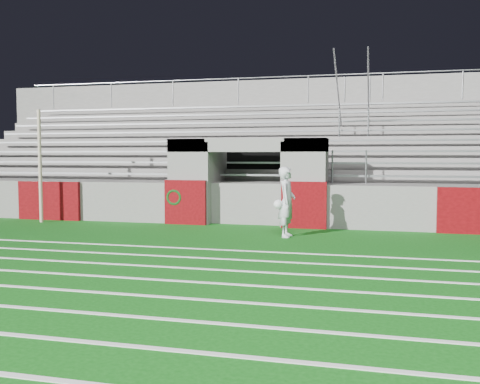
# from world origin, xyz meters

# --- Properties ---
(ground) EXTENTS (90.00, 90.00, 0.00)m
(ground) POSITION_xyz_m (0.00, 0.00, 0.00)
(ground) COLOR #0D5210
(ground) RESTS_ON ground
(field_post) EXTENTS (0.11, 0.11, 3.51)m
(field_post) POSITION_xyz_m (-6.37, 2.33, 1.76)
(field_post) COLOR #C5AF92
(field_post) RESTS_ON ground
(field_markings) EXTENTS (28.00, 8.09, 0.01)m
(field_markings) POSITION_xyz_m (0.00, -5.00, 0.01)
(field_markings) COLOR white
(field_markings) RESTS_ON ground
(stadium_structure) EXTENTS (26.00, 8.48, 5.42)m
(stadium_structure) POSITION_xyz_m (0.00, 7.97, 1.49)
(stadium_structure) COLOR slate
(stadium_structure) RESTS_ON ground
(goalkeeper_with_ball) EXTENTS (0.53, 0.66, 1.81)m
(goalkeeper_with_ball) POSITION_xyz_m (1.58, 1.25, 0.90)
(goalkeeper_with_ball) COLOR silver
(goalkeeper_with_ball) RESTS_ON ground
(hose_coil) EXTENTS (0.58, 0.15, 0.58)m
(hose_coil) POSITION_xyz_m (-2.15, 2.93, 0.82)
(hose_coil) COLOR #0D4419
(hose_coil) RESTS_ON ground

